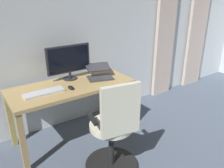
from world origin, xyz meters
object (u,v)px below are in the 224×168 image
object	(u,v)px
desk	(72,92)
computer_mouse	(71,88)
office_chair	(114,133)
computer_keyboard	(44,93)
computer_monitor	(69,60)
laptop	(99,74)

from	to	relation	value
desk	computer_mouse	distance (m)	0.17
office_chair	computer_keyboard	distance (m)	0.89
desk	computer_monitor	distance (m)	0.40
laptop	computer_mouse	xyz separation A→B (m)	(0.47, 0.13, -0.03)
desk	computer_monitor	bearing A→B (deg)	-110.04
office_chair	computer_mouse	xyz separation A→B (m)	(0.12, -0.68, 0.27)
desk	office_chair	xyz separation A→B (m)	(-0.06, 0.80, -0.15)
desk	computer_keyboard	world-z (taller)	computer_keyboard
computer_mouse	computer_keyboard	bearing A→B (deg)	-10.07
laptop	computer_keyboard	bearing A→B (deg)	22.68
computer_keyboard	laptop	xyz separation A→B (m)	(-0.76, -0.08, 0.04)
desk	computer_mouse	world-z (taller)	computer_mouse
office_chair	computer_monitor	bearing A→B (deg)	99.47
office_chair	computer_keyboard	size ratio (longest dim) A/B	2.40
computer_keyboard	desk	bearing A→B (deg)	-170.62
laptop	computer_mouse	size ratio (longest dim) A/B	3.95
computer_monitor	computer_keyboard	bearing A→B (deg)	30.83
computer_monitor	computer_mouse	xyz separation A→B (m)	(0.13, 0.31, -0.23)
computer_monitor	office_chair	bearing A→B (deg)	89.35
computer_monitor	computer_mouse	bearing A→B (deg)	66.44
computer_monitor	laptop	bearing A→B (deg)	152.09
desk	office_chair	size ratio (longest dim) A/B	1.41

